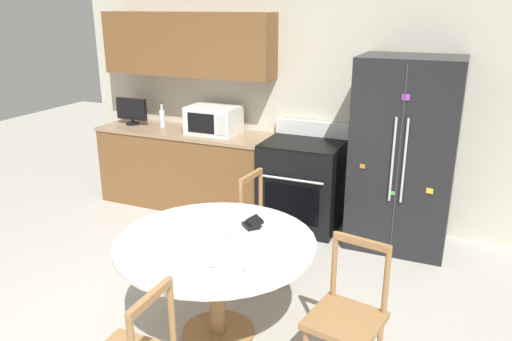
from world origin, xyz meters
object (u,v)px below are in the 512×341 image
Objects in this scene: oven_range at (302,184)px; countertop_tv at (132,110)px; candle_glass at (235,232)px; dining_chair_far at (267,228)px; microwave at (214,120)px; dining_chair_right at (347,317)px; refrigerator at (404,155)px; wallet at (253,223)px; counter_bottle at (162,118)px.

oven_range is 2.23m from countertop_tv.
dining_chair_far is at bearing 96.64° from candle_glass.
dining_chair_right is at bearing -46.23° from microwave.
refrigerator is at bearing -1.19° from countertop_tv.
wallet is (2.34, -1.77, -0.30)m from countertop_tv.
countertop_tv is at bearing 178.92° from oven_range.
counter_bottle is at bearing -117.40° from dining_chair_far.
dining_chair_right is (2.03, -2.12, -0.62)m from microwave.
refrigerator reaches higher than oven_range.
microwave reaches higher than oven_range.
oven_range is 2.73× the size of countertop_tv.
dining_chair_far is at bearing -32.82° from counter_bottle.
dining_chair_right and dining_chair_far have the same top height.
wallet is (-0.80, -1.70, -0.14)m from refrigerator.
counter_bottle is 2.74m from candle_glass.
oven_range reaches higher than dining_chair_far.
candle_glass is at bearing -114.28° from refrigerator.
counter_bottle is at bearing 178.09° from refrigerator.
refrigerator reaches higher than counter_bottle.
wallet is at bearing 18.24° from dining_chair_far.
dining_chair_right is (3.13, -2.13, -0.63)m from countertop_tv.
countertop_tv is at bearing 142.97° from wallet.
countertop_tv is at bearing -23.84° from dining_chair_right.
counter_bottle reaches higher than oven_range.
dining_chair_right is (0.98, -2.09, -0.03)m from oven_range.
refrigerator is 22.98× the size of candle_glass.
dining_chair_right is at bearing -24.59° from wallet.
counter_bottle is (-2.74, 0.09, 0.10)m from refrigerator.
dining_chair_right is 0.93m from wallet.
countertop_tv is 0.41m from counter_bottle.
counter_bottle is 0.31× the size of dining_chair_right.
refrigerator is 1.09m from oven_range.
oven_range is at bearing -1.08° from countertop_tv.
refrigerator is at bearing 65.72° from candle_glass.
wallet is at bearing -115.30° from refrigerator.
countertop_tv is at bearing 139.53° from candle_glass.
refrigerator is at bearing 143.70° from dining_chair_far.
oven_range is 1.09m from dining_chair_far.
microwave reaches higher than counter_bottle.
dining_chair_right is 11.37× the size of candle_glass.
dining_chair_far is (-0.95, -1.06, -0.48)m from refrigerator.
oven_range is 1.20m from microwave.
wallet is at bearing -83.52° from oven_range.
countertop_tv reaches higher than wallet.
dining_chair_far is at bearing -87.30° from oven_range.
oven_range is at bearing -2.18° from counter_bottle.
countertop_tv is 0.44× the size of dining_chair_right.
candle_glass is 0.20m from wallet.
countertop_tv is 3.83m from dining_chair_right.
countertop_tv is at bearing -176.36° from counter_bottle.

